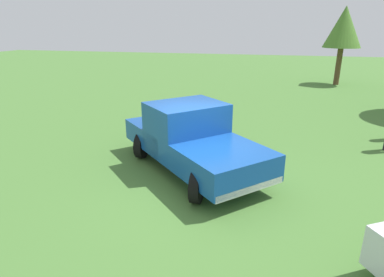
{
  "coord_description": "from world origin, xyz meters",
  "views": [
    {
      "loc": [
        7.12,
        1.56,
        3.74
      ],
      "look_at": [
        -0.85,
        -0.46,
        0.9
      ],
      "focal_mm": 30.52,
      "sensor_mm": 36.0,
      "label": 1
    }
  ],
  "objects": [
    {
      "name": "ground_plane",
      "position": [
        0.0,
        0.0,
        0.0
      ],
      "size": [
        80.0,
        80.0,
        0.0
      ],
      "primitive_type": "plane",
      "color": "#477533"
    },
    {
      "name": "pickup_truck",
      "position": [
        -0.94,
        -0.55,
        0.93
      ],
      "size": [
        4.74,
        4.79,
        1.8
      ],
      "rotation": [
        0.0,
        0.0,
        0.8
      ],
      "color": "black",
      "rests_on": "ground_plane"
    },
    {
      "name": "tree_far_center",
      "position": [
        -16.63,
        5.59,
        3.65
      ],
      "size": [
        2.37,
        2.37,
        4.99
      ],
      "color": "brown",
      "rests_on": "ground_plane"
    }
  ]
}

